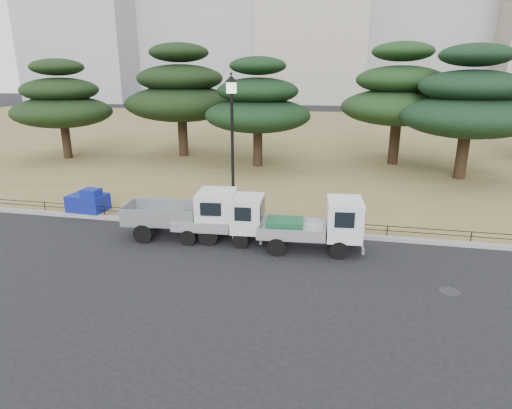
% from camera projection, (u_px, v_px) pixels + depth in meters
% --- Properties ---
extents(ground, '(220.00, 220.00, 0.00)m').
position_uv_depth(ground, '(244.00, 256.00, 14.95)').
color(ground, black).
extents(lawn, '(120.00, 56.00, 0.15)m').
position_uv_depth(lawn, '(315.00, 136.00, 43.53)').
color(lawn, olive).
rests_on(lawn, ground).
extents(curb, '(120.00, 0.25, 0.16)m').
position_uv_depth(curb, '(259.00, 229.00, 17.36)').
color(curb, gray).
rests_on(curb, ground).
extents(truck_large, '(4.42, 2.17, 1.85)m').
position_uv_depth(truck_large, '(188.00, 212.00, 16.45)').
color(truck_large, black).
rests_on(truck_large, ground).
extents(truck_kei_front, '(3.44, 1.67, 1.77)m').
position_uv_depth(truck_kei_front, '(226.00, 219.00, 16.11)').
color(truck_kei_front, black).
rests_on(truck_kei_front, ground).
extents(truck_kei_rear, '(3.77, 1.87, 1.91)m').
position_uv_depth(truck_kei_rear, '(318.00, 225.00, 15.24)').
color(truck_kei_rear, black).
rests_on(truck_kei_rear, ground).
extents(street_lamp, '(0.53, 0.53, 5.91)m').
position_uv_depth(street_lamp, '(232.00, 126.00, 16.67)').
color(street_lamp, black).
rests_on(street_lamp, lawn).
extents(pipe_fence, '(38.00, 0.04, 0.40)m').
position_uv_depth(pipe_fence, '(260.00, 219.00, 17.39)').
color(pipe_fence, black).
rests_on(pipe_fence, lawn).
extents(tarp_pile, '(1.66, 1.25, 1.07)m').
position_uv_depth(tarp_pile, '(88.00, 202.00, 19.31)').
color(tarp_pile, navy).
rests_on(tarp_pile, lawn).
extents(manhole, '(0.60, 0.60, 0.01)m').
position_uv_depth(manhole, '(450.00, 292.00, 12.52)').
color(manhole, '#2D2D30').
rests_on(manhole, ground).
extents(pine_west_far, '(6.92, 6.92, 6.99)m').
position_uv_depth(pine_west_far, '(61.00, 102.00, 30.41)').
color(pine_west_far, black).
rests_on(pine_west_far, lawn).
extents(pine_west_near, '(8.09, 8.09, 8.09)m').
position_uv_depth(pine_west_near, '(181.00, 92.00, 31.15)').
color(pine_west_near, black).
rests_on(pine_west_near, lawn).
extents(pine_center_left, '(6.92, 6.92, 7.03)m').
position_uv_depth(pine_center_left, '(258.00, 104.00, 27.72)').
color(pine_center_left, black).
rests_on(pine_center_left, lawn).
extents(pine_center_right, '(7.51, 7.51, 7.97)m').
position_uv_depth(pine_center_right, '(399.00, 95.00, 28.23)').
color(pine_center_right, black).
rests_on(pine_center_right, lawn).
extents(pine_east_near, '(7.51, 7.51, 7.58)m').
position_uv_depth(pine_east_near, '(469.00, 103.00, 24.17)').
color(pine_east_near, black).
rests_on(pine_east_near, lawn).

